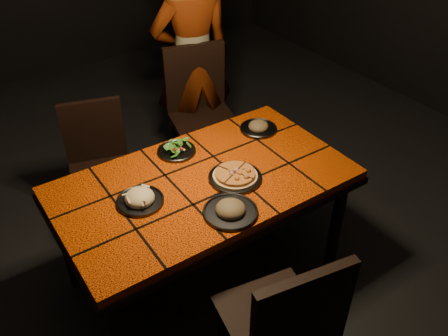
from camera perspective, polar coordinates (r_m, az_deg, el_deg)
room_shell at (r=2.21m, az=-2.95°, el=14.21°), size 6.04×7.04×3.08m
dining_table at (r=2.64m, az=-2.40°, el=-2.68°), size 1.62×0.92×0.75m
chair_near at (r=2.19m, az=7.30°, el=-18.00°), size 0.52×0.52×0.99m
chair_far_left at (r=3.27m, az=-14.85°, el=1.15°), size 0.50×0.50×0.89m
chair_far_right at (r=3.61m, az=-2.89°, el=7.51°), size 0.56×0.56×1.03m
diner at (r=3.68m, az=-3.78°, el=12.66°), size 0.69×0.53×1.71m
plate_pizza at (r=2.58m, az=1.35°, el=-0.98°), size 0.32×0.32×0.04m
plate_pasta at (r=2.46m, az=-10.09°, el=-3.70°), size 0.25×0.25×0.08m
plate_salad at (r=2.79m, az=-5.76°, el=2.31°), size 0.23×0.23×0.07m
plate_mushroom_a at (r=2.36m, az=0.78°, el=-5.02°), size 0.28×0.28×0.09m
plate_mushroom_b at (r=3.00m, az=4.17°, el=4.95°), size 0.23×0.23×0.08m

